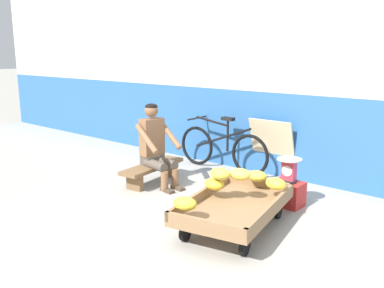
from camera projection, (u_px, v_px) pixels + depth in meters
name	position (u px, v px, depth m)	size (l,w,h in m)	color
ground_plane	(184.00, 243.00, 4.12)	(80.00, 80.00, 0.00)	#A39E93
back_wall	(313.00, 68.00, 5.81)	(16.00, 0.30, 3.22)	#2D609E
banana_cart	(235.00, 207.00, 4.40)	(1.11, 1.58, 0.36)	#8E6B47
banana_pile	(233.00, 182.00, 4.50)	(0.76, 1.44, 0.26)	yellow
low_bench	(153.00, 169.00, 5.96)	(0.42, 1.13, 0.27)	brown
vendor_seated	(156.00, 145.00, 5.81)	(0.72, 0.55, 1.14)	brown
plastic_crate	(288.00, 194.00, 5.09)	(0.36, 0.28, 0.30)	red
weighing_scale	(289.00, 170.00, 5.02)	(0.30, 0.30, 0.29)	#28282D
bicycle_near_left	(222.00, 148.00, 6.57)	(1.66, 0.48, 0.86)	black
sign_board	(273.00, 148.00, 6.25)	(0.70, 0.29, 0.87)	#C6B289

